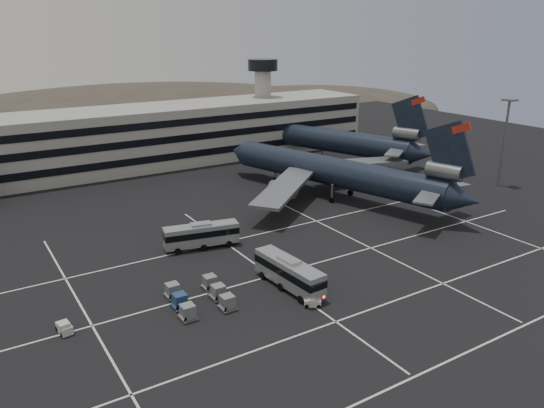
# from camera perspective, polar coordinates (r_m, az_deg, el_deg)

# --- Properties ---
(ground) EXTENTS (260.00, 260.00, 0.00)m
(ground) POSITION_cam_1_polar(r_m,az_deg,el_deg) (72.96, 5.66, -7.76)
(ground) COLOR black
(ground) RESTS_ON ground
(lane_markings) EXTENTS (90.00, 55.62, 0.01)m
(lane_markings) POSITION_cam_1_polar(r_m,az_deg,el_deg) (74.00, 5.90, -7.37)
(lane_markings) COLOR silver
(lane_markings) RESTS_ON ground
(terminal) EXTENTS (125.00, 26.00, 24.00)m
(terminal) POSITION_cam_1_polar(r_m,az_deg,el_deg) (130.64, -14.80, 6.76)
(terminal) COLOR gray
(terminal) RESTS_ON ground
(hills) EXTENTS (352.00, 180.00, 44.00)m
(hills) POSITION_cam_1_polar(r_m,az_deg,el_deg) (233.23, -17.04, 6.78)
(hills) COLOR #38332B
(hills) RESTS_ON ground
(lightpole_right) EXTENTS (2.40, 2.40, 18.28)m
(lightpole_right) POSITION_cam_1_polar(r_m,az_deg,el_deg) (120.58, 23.83, 7.23)
(lightpole_right) COLOR slate
(lightpole_right) RESTS_ON ground
(trijet_main) EXTENTS (45.63, 56.70, 18.08)m
(trijet_main) POSITION_cam_1_polar(r_m,az_deg,el_deg) (104.57, 6.89, 3.46)
(trijet_main) COLOR black
(trijet_main) RESTS_ON ground
(trijet_far) EXTENTS (27.53, 55.88, 18.08)m
(trijet_far) POSITION_cam_1_polar(r_m,az_deg,el_deg) (135.03, 5.80, 7.00)
(trijet_far) COLOR black
(trijet_far) RESTS_ON ground
(bus_near) EXTENTS (3.64, 11.95, 4.16)m
(bus_near) POSITION_cam_1_polar(r_m,az_deg,el_deg) (68.72, 1.84, -7.30)
(bus_near) COLOR gray
(bus_near) RESTS_ON ground
(bus_far) EXTENTS (11.68, 4.84, 4.02)m
(bus_far) POSITION_cam_1_polar(r_m,az_deg,el_deg) (81.53, -7.60, -3.24)
(bus_far) COLOR gray
(bus_far) RESTS_ON ground
(tug_a) EXTENTS (1.61, 2.42, 1.46)m
(tug_a) POSITION_cam_1_polar(r_m,az_deg,el_deg) (64.28, -21.41, -12.29)
(tug_a) COLOR #BBBBB6
(tug_a) RESTS_ON ground
(tug_b) EXTENTS (2.32, 2.09, 1.28)m
(tug_b) POSITION_cam_1_polar(r_m,az_deg,el_deg) (65.37, 4.45, -10.48)
(tug_b) COLOR #BBBBB6
(tug_b) RESTS_ON ground
(uld_cluster) EXTENTS (7.51, 8.68, 1.83)m
(uld_cluster) POSITION_cam_1_polar(r_m,az_deg,el_deg) (66.34, -7.81, -9.82)
(uld_cluster) COLOR #2D2D30
(uld_cluster) RESTS_ON ground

